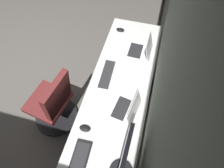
% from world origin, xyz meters
% --- Properties ---
extents(floor_plane, '(5.34, 5.34, 0.00)m').
position_xyz_m(floor_plane, '(0.00, 0.00, 0.00)').
color(floor_plane, '#59544F').
extents(wall_back, '(5.05, 0.10, 2.60)m').
position_xyz_m(wall_back, '(0.00, 2.02, 1.30)').
color(wall_back, slate).
rests_on(wall_back, ground).
extents(desk, '(2.35, 0.65, 0.73)m').
position_xyz_m(desk, '(0.25, 1.62, 0.67)').
color(desk, white).
rests_on(desk, ground).
extents(drawer_pedestal, '(0.40, 0.51, 0.69)m').
position_xyz_m(drawer_pedestal, '(-0.04, 1.65, 0.35)').
color(drawer_pedestal, white).
rests_on(drawer_pedestal, ground).
extents(monitor_primary, '(0.52, 0.20, 0.46)m').
position_xyz_m(monitor_primary, '(0.92, 1.83, 0.99)').
color(monitor_primary, black).
rests_on(monitor_primary, desk).
extents(laptop_leftmost, '(0.34, 0.30, 0.20)m').
position_xyz_m(laptop_leftmost, '(0.38, 1.75, 0.78)').
color(laptop_leftmost, white).
rests_on(laptop_leftmost, desk).
extents(laptop_left, '(0.29, 0.31, 0.23)m').
position_xyz_m(laptop_left, '(-0.40, 1.75, 0.78)').
color(laptop_left, white).
rests_on(laptop_left, desk).
extents(keyboard_main, '(0.42, 0.16, 0.02)m').
position_xyz_m(keyboard_main, '(0.01, 1.45, 0.74)').
color(keyboard_main, silver).
rests_on(keyboard_main, desk).
extents(keyboard_spare, '(0.42, 0.16, 0.02)m').
position_xyz_m(keyboard_spare, '(0.97, 1.47, 0.74)').
color(keyboard_spare, black).
rests_on(keyboard_spare, desk).
extents(mouse_main, '(0.06, 0.10, 0.03)m').
position_xyz_m(mouse_main, '(-0.70, 1.43, 0.75)').
color(mouse_main, black).
rests_on(mouse_main, desk).
extents(mouse_spare, '(0.06, 0.10, 0.03)m').
position_xyz_m(mouse_spare, '(0.65, 1.42, 0.75)').
color(mouse_spare, black).
rests_on(mouse_spare, desk).
extents(office_chair, '(0.56, 0.58, 0.97)m').
position_xyz_m(office_chair, '(0.39, 0.91, 0.46)').
color(office_chair, maroon).
rests_on(office_chair, ground).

